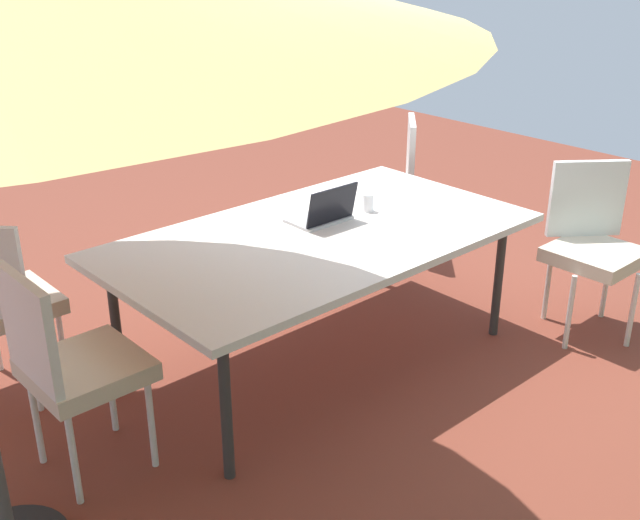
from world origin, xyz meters
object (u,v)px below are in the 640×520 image
at_px(dining_table, 320,241).
at_px(cup, 368,203).
at_px(chair_northwest, 592,241).
at_px(chair_southwest, 388,179).
at_px(laptop, 323,214).
at_px(chair_east, 71,361).

bearing_deg(dining_table, cup, -171.06).
height_order(chair_northwest, cup, chair_northwest).
relative_size(chair_southwest, laptop, 3.03).
bearing_deg(laptop, chair_east, 4.81).
relative_size(chair_northwest, cup, 9.93).
distance_m(dining_table, laptop, 0.18).
distance_m(dining_table, chair_southwest, 1.62).
relative_size(dining_table, chair_east, 2.25).
height_order(chair_southwest, chair_east, same).
height_order(chair_southwest, chair_northwest, same).
height_order(dining_table, chair_northwest, chair_northwest).
height_order(dining_table, cup, cup).
relative_size(chair_southwest, cup, 9.93).
xyz_separation_m(laptop, cup, (-0.30, 0.04, 0.00)).
bearing_deg(chair_southwest, chair_northwest, 47.05).
distance_m(dining_table, cup, 0.43).
bearing_deg(chair_east, chair_northwest, -105.03).
xyz_separation_m(chair_southwest, laptop, (1.27, 0.71, 0.25)).
height_order(chair_east, laptop, chair_east).
xyz_separation_m(dining_table, cup, (-0.42, -0.07, 0.09)).
distance_m(laptop, cup, 0.30).
bearing_deg(cup, dining_table, 8.94).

